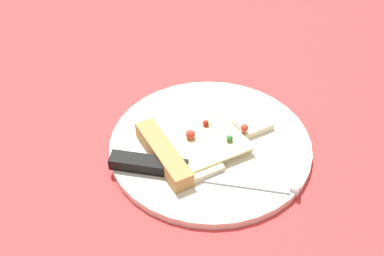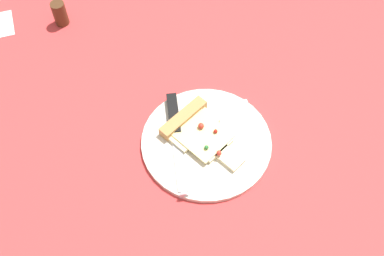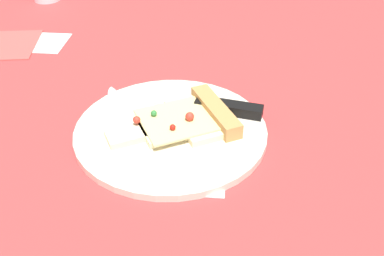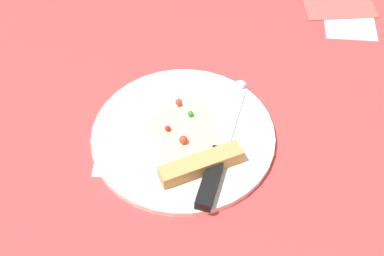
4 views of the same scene
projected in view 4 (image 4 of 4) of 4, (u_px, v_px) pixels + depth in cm
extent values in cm
cube|color=#D13838|center=(205.00, 133.00, 82.81)|extent=(132.64, 132.64, 3.00)
cube|color=white|center=(349.00, 24.00, 97.26)|extent=(9.00, 9.00, 0.20)
cube|color=white|center=(128.00, 154.00, 78.49)|extent=(9.00, 9.00, 0.20)
cylinder|color=silver|center=(183.00, 136.00, 79.86)|extent=(27.20, 27.20, 1.04)
cube|color=beige|center=(194.00, 151.00, 76.72)|extent=(10.50, 12.53, 1.00)
cube|color=beige|center=(179.00, 124.00, 79.95)|extent=(8.35, 9.00, 1.00)
cube|color=beige|center=(167.00, 101.00, 82.88)|extent=(6.29, 5.64, 1.00)
cube|color=#EDD88C|center=(186.00, 133.00, 77.98)|extent=(13.17, 12.84, 0.30)
cube|color=tan|center=(203.00, 165.00, 74.50)|extent=(7.98, 11.80, 2.20)
sphere|color=red|center=(183.00, 140.00, 76.26)|extent=(1.24, 1.24, 1.24)
sphere|color=red|center=(179.00, 102.00, 80.98)|extent=(1.07, 1.07, 1.07)
sphere|color=#2D7A38|center=(190.00, 115.00, 79.45)|extent=(0.88, 0.88, 0.88)
sphere|color=#B21E14|center=(168.00, 128.00, 77.87)|extent=(0.84, 0.84, 0.84)
cube|color=silver|center=(231.00, 117.00, 81.35)|extent=(12.16, 4.20, 0.30)
cone|color=silver|center=(240.00, 89.00, 85.04)|extent=(2.34, 2.34, 2.00)
cube|color=black|center=(212.00, 178.00, 73.47)|extent=(10.23, 4.02, 1.60)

